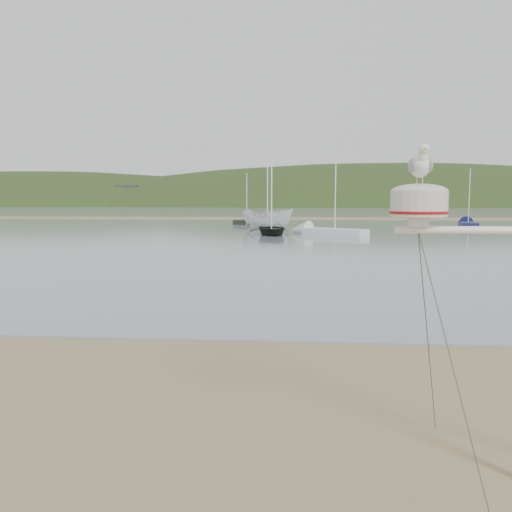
# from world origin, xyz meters

# --- Properties ---
(ground) EXTENTS (560.00, 560.00, 0.00)m
(ground) POSITION_xyz_m (0.00, 0.00, 0.00)
(ground) COLOR olive
(ground) RESTS_ON ground
(water) EXTENTS (560.00, 256.00, 0.04)m
(water) POSITION_xyz_m (0.00, 132.00, 0.02)
(water) COLOR slate
(water) RESTS_ON ground
(sandbar) EXTENTS (560.00, 7.00, 0.07)m
(sandbar) POSITION_xyz_m (0.00, 70.00, 0.07)
(sandbar) COLOR olive
(sandbar) RESTS_ON water
(hill_ridge) EXTENTS (620.00, 180.00, 80.00)m
(hill_ridge) POSITION_xyz_m (18.52, 235.00, -19.70)
(hill_ridge) COLOR #203315
(hill_ridge) RESTS_ON ground
(far_cottages) EXTENTS (294.40, 6.30, 8.00)m
(far_cottages) POSITION_xyz_m (3.00, 196.00, 4.00)
(far_cottages) COLOR beige
(far_cottages) RESTS_ON ground
(boat_dark) EXTENTS (3.22, 1.48, 4.35)m
(boat_dark) POSITION_xyz_m (0.73, 35.20, 2.22)
(boat_dark) COLOR black
(boat_dark) RESTS_ON water
(boat_white) EXTENTS (2.57, 2.54, 5.04)m
(boat_white) POSITION_xyz_m (0.05, 41.51, 2.56)
(boat_white) COLOR silver
(boat_white) RESTS_ON water
(sailboat_white_near) EXTENTS (6.44, 5.06, 6.64)m
(sailboat_white_near) POSITION_xyz_m (4.15, 36.28, 0.30)
(sailboat_white_near) COLOR silver
(sailboat_white_near) RESTS_ON ground
(sailboat_dark_mid) EXTENTS (3.06, 6.23, 6.06)m
(sailboat_dark_mid) POSITION_xyz_m (-2.54, 54.98, 0.30)
(sailboat_dark_mid) COLOR black
(sailboat_dark_mid) RESTS_ON ground
(sailboat_blue_far) EXTENTS (2.71, 6.36, 6.17)m
(sailboat_blue_far) POSITION_xyz_m (19.65, 49.56, 0.30)
(sailboat_blue_far) COLOR #16184D
(sailboat_blue_far) RESTS_ON ground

